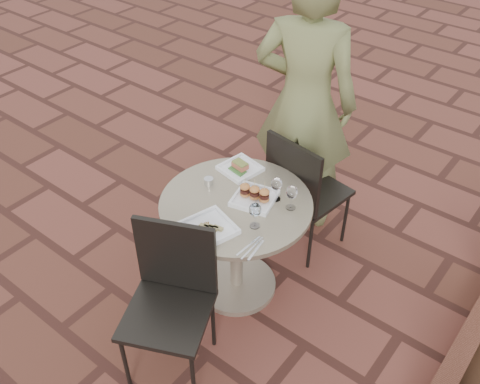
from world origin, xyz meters
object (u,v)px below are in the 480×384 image
Objects in this scene: chair_far at (302,186)px; plate_tuna at (209,228)px; diner at (305,103)px; cafe_table at (236,233)px; plate_sliders at (255,196)px; chair_near at (172,289)px; plate_salmon at (240,168)px.

plate_tuna is (-0.07, -0.84, 0.20)m from chair_far.
diner is (-0.21, 0.31, 0.41)m from chair_far.
cafe_table is 0.38m from plate_tuna.
plate_sliders is at bearing 83.29° from plate_tuna.
plate_tuna is (0.03, -0.28, 0.26)m from cafe_table.
plate_sliders reaches higher than plate_tuna.
chair_far is 1.00× the size of chair_near.
diner is (-0.15, 1.48, 0.41)m from chair_near.
plate_tuna reaches higher than cafe_table.
diner is at bearing 71.30° from chair_near.
diner is at bearing 83.60° from plate_salmon.
cafe_table is 0.97× the size of chair_far.
plate_sliders is 0.89× the size of plate_tuna.
plate_salmon is (-0.07, -0.61, -0.21)m from diner.
chair_near is at bearing 95.44° from chair_far.
chair_near is 1.54m from diner.
chair_near is at bearing -92.25° from plate_sliders.
chair_near is 3.59× the size of plate_salmon.
plate_sliders is at bearing 84.27° from diner.
diner reaches higher than chair_near.
chair_far reaches higher than cafe_table.
plate_sliders is at bearing 47.78° from cafe_table.
chair_far is 0.55m from diner.
diner is at bearing -47.09° from chair_far.
chair_near is at bearing -87.31° from plate_tuna.
chair_far is 0.87m from plate_tuna.
plate_sliders is at bearing -35.68° from plate_salmon.
chair_near reaches higher than plate_salmon.
plate_salmon is at bearing 123.89° from cafe_table.
chair_far is at bearing 106.04° from diner.
diner is 6.00× the size of plate_tuna.
cafe_table is 0.47× the size of diner.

